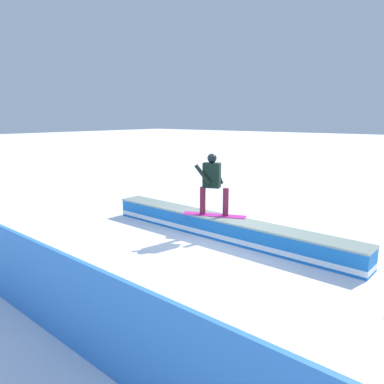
# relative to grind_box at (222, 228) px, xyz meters

# --- Properties ---
(ground_plane) EXTENTS (120.00, 120.00, 0.00)m
(ground_plane) POSITION_rel_grind_box_xyz_m (0.00, 0.00, -0.23)
(ground_plane) COLOR white
(grind_box) EXTENTS (6.81, 0.92, 0.51)m
(grind_box) POSITION_rel_grind_box_xyz_m (0.00, 0.00, 0.00)
(grind_box) COLOR #1C6CB9
(grind_box) RESTS_ON ground_plane
(snowboarder) EXTENTS (1.55, 0.85, 1.50)m
(snowboarder) POSITION_rel_grind_box_xyz_m (0.30, 0.01, 1.09)
(snowboarder) COLOR #BD2394
(snowboarder) RESTS_ON grind_box
(safety_fence) EXTENTS (12.52, 0.59, 1.23)m
(safety_fence) POSITION_rel_grind_box_xyz_m (0.00, 4.76, 0.39)
(safety_fence) COLOR #3780DC
(safety_fence) RESTS_ON ground_plane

